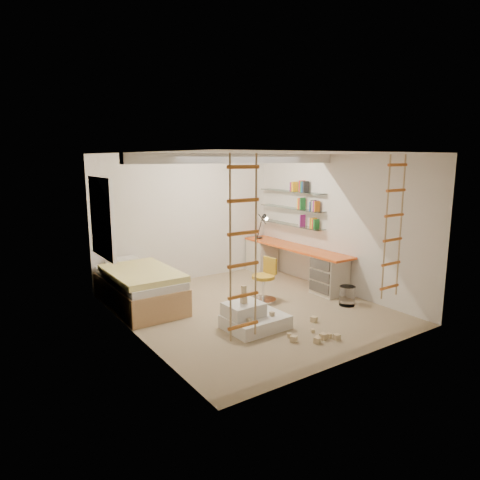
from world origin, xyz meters
TOP-DOWN VIEW (x-y plane):
  - floor at (0.00, 0.00)m, footprint 4.50×4.50m
  - ceiling_beam at (0.00, 0.30)m, footprint 4.00×0.18m
  - window_frame at (-1.97, 1.50)m, footprint 0.06×1.15m
  - window_blind at (-1.93, 1.50)m, footprint 0.02×1.00m
  - rope_ladder_left at (-1.35, -1.75)m, footprint 0.41×0.04m
  - rope_ladder_right at (1.35, -1.75)m, footprint 0.41×0.04m
  - waste_bin at (1.51, -0.80)m, footprint 0.27×0.27m
  - desk at (1.72, 0.86)m, footprint 0.56×2.80m
  - shelves at (1.87, 1.13)m, footprint 0.25×1.80m
  - bed at (-1.48, 1.23)m, footprint 1.02×2.00m
  - task_lamp at (1.67, 1.82)m, footprint 0.14×0.36m
  - swivel_chair at (0.45, 0.19)m, footprint 0.52×0.52m
  - play_platform at (-0.46, -0.70)m, footprint 0.92×0.72m
  - toy_blocks at (-0.13, -1.16)m, footprint 1.21×1.17m
  - books at (1.87, 1.13)m, footprint 0.14×0.58m

SIDE VIEW (x-z plane):
  - floor at x=0.00m, z-range 0.00..0.00m
  - play_platform at x=-0.46m, z-range -0.04..0.35m
  - waste_bin at x=1.51m, z-range 0.00..0.34m
  - toy_blocks at x=-0.13m, z-range -0.15..0.52m
  - swivel_chair at x=0.45m, z-range -0.10..0.68m
  - bed at x=-1.48m, z-range -0.02..0.67m
  - desk at x=1.72m, z-range 0.03..0.78m
  - task_lamp at x=1.67m, z-range 0.85..1.42m
  - shelves at x=1.87m, z-range 1.14..1.86m
  - rope_ladder_left at x=-1.35m, z-range 0.45..2.58m
  - rope_ladder_right at x=1.35m, z-range 0.45..2.58m
  - window_frame at x=-1.97m, z-range 0.88..2.23m
  - window_blind at x=-1.93m, z-range 0.95..2.15m
  - books at x=1.87m, z-range 1.17..2.09m
  - ceiling_beam at x=0.00m, z-range 2.44..2.60m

